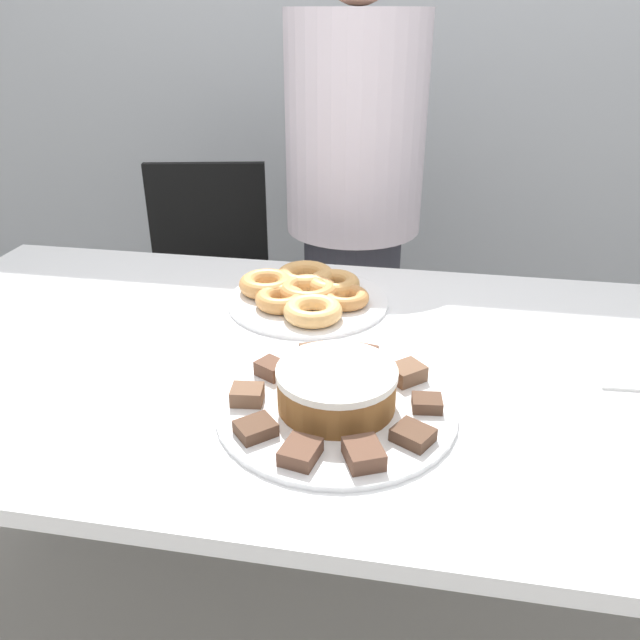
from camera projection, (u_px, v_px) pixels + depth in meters
ground_plane at (329, 632)px, 1.50m from camera, size 12.00×12.00×0.00m
wall_back at (400, 23)px, 2.30m from camera, size 8.00×0.05×2.60m
table at (331, 393)px, 1.20m from camera, size 1.87×0.93×0.76m
person_standing at (353, 213)px, 1.86m from camera, size 0.39×0.39×1.54m
office_chair_left at (209, 312)px, 2.10m from camera, size 0.52×0.52×0.90m
plate_cake at (336, 407)px, 1.00m from camera, size 0.39×0.39×0.01m
plate_donuts at (308, 301)px, 1.37m from camera, size 0.35×0.35×0.01m
frosted_cake at (336, 387)px, 0.99m from camera, size 0.19×0.19×0.07m
lamington_0 at (271, 368)px, 1.08m from camera, size 0.06×0.06×0.03m
lamington_1 at (247, 395)px, 1.01m from camera, size 0.05×0.05×0.03m
lamington_2 at (256, 428)px, 0.93m from camera, size 0.07×0.07×0.02m
lamington_3 at (300, 452)px, 0.88m from camera, size 0.06×0.07×0.02m
lamington_4 at (364, 454)px, 0.87m from camera, size 0.07×0.07×0.03m
lamington_5 at (413, 435)px, 0.91m from camera, size 0.07×0.07×0.02m
lamington_6 at (427, 403)px, 0.99m from camera, size 0.05×0.04×0.02m
lamington_7 at (407, 373)px, 1.06m from camera, size 0.07×0.07×0.03m
lamington_8 at (365, 356)px, 1.12m from camera, size 0.05×0.05×0.03m
lamington_9 at (315, 355)px, 1.12m from camera, size 0.07×0.07×0.03m
donut_0 at (308, 291)px, 1.36m from camera, size 0.13×0.13×0.04m
donut_1 at (281, 299)px, 1.33m from camera, size 0.11×0.11×0.03m
donut_2 at (313, 311)px, 1.27m from camera, size 0.12×0.12×0.04m
donut_3 at (345, 297)px, 1.34m from camera, size 0.11×0.11×0.03m
donut_4 at (333, 284)px, 1.40m from camera, size 0.12×0.12×0.04m
donut_5 at (305, 276)px, 1.44m from camera, size 0.13×0.13×0.04m
donut_6 at (267, 284)px, 1.40m from camera, size 0.12×0.12×0.04m
napkin at (636, 373)px, 1.10m from camera, size 0.15×0.13×0.01m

